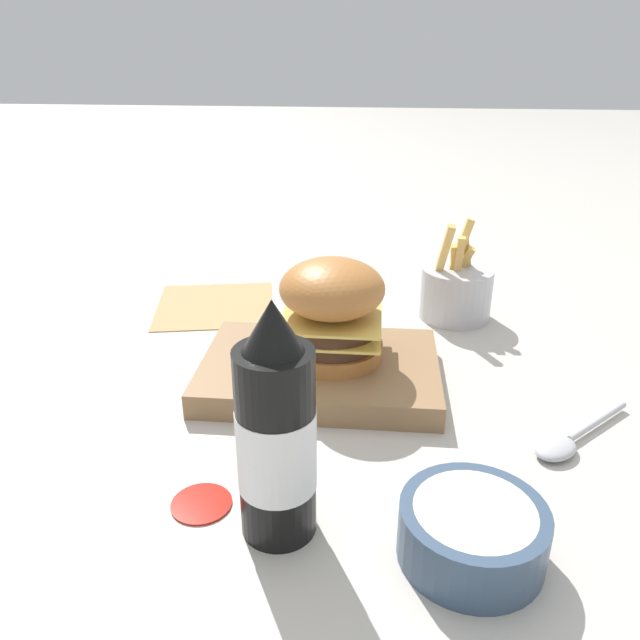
{
  "coord_description": "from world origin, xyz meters",
  "views": [
    {
      "loc": [
        -0.04,
        0.64,
        0.37
      ],
      "look_at": [
        0.02,
        0.01,
        0.08
      ],
      "focal_mm": 35.0,
      "sensor_mm": 36.0,
      "label": 1
    }
  ],
  "objects_px": {
    "fries_basket": "(456,291)",
    "spoon": "(564,443)",
    "ketchup_bottle": "(276,436)",
    "side_bowl": "(472,531)",
    "serving_board": "(320,371)",
    "burger": "(332,310)"
  },
  "relations": [
    {
      "from": "side_bowl",
      "to": "serving_board",
      "type": "bearing_deg",
      "value": -61.21
    },
    {
      "from": "fries_basket",
      "to": "ketchup_bottle",
      "type": "bearing_deg",
      "value": 67.15
    },
    {
      "from": "side_bowl",
      "to": "ketchup_bottle",
      "type": "bearing_deg",
      "value": -6.58
    },
    {
      "from": "serving_board",
      "to": "fries_basket",
      "type": "xyz_separation_m",
      "value": [
        -0.17,
        -0.2,
        0.03
      ]
    },
    {
      "from": "fries_basket",
      "to": "side_bowl",
      "type": "bearing_deg",
      "value": 85.82
    },
    {
      "from": "serving_board",
      "to": "ketchup_bottle",
      "type": "xyz_separation_m",
      "value": [
        0.01,
        0.24,
        0.07
      ]
    },
    {
      "from": "burger",
      "to": "ketchup_bottle",
      "type": "height_order",
      "value": "ketchup_bottle"
    },
    {
      "from": "serving_board",
      "to": "fries_basket",
      "type": "distance_m",
      "value": 0.27
    },
    {
      "from": "burger",
      "to": "side_bowl",
      "type": "relative_size",
      "value": 1.04
    },
    {
      "from": "burger",
      "to": "fries_basket",
      "type": "distance_m",
      "value": 0.26
    },
    {
      "from": "serving_board",
      "to": "spoon",
      "type": "xyz_separation_m",
      "value": [
        -0.25,
        0.11,
        -0.01
      ]
    },
    {
      "from": "fries_basket",
      "to": "side_bowl",
      "type": "height_order",
      "value": "fries_basket"
    },
    {
      "from": "fries_basket",
      "to": "side_bowl",
      "type": "relative_size",
      "value": 1.27
    },
    {
      "from": "spoon",
      "to": "fries_basket",
      "type": "bearing_deg",
      "value": -119.59
    },
    {
      "from": "ketchup_bottle",
      "to": "side_bowl",
      "type": "distance_m",
      "value": 0.17
    },
    {
      "from": "burger",
      "to": "fries_basket",
      "type": "bearing_deg",
      "value": -129.78
    },
    {
      "from": "fries_basket",
      "to": "serving_board",
      "type": "bearing_deg",
      "value": 49.22
    },
    {
      "from": "serving_board",
      "to": "spoon",
      "type": "bearing_deg",
      "value": 156.75
    },
    {
      "from": "side_bowl",
      "to": "spoon",
      "type": "relative_size",
      "value": 0.91
    },
    {
      "from": "fries_basket",
      "to": "spoon",
      "type": "bearing_deg",
      "value": 103.68
    },
    {
      "from": "ketchup_bottle",
      "to": "side_bowl",
      "type": "height_order",
      "value": "ketchup_bottle"
    },
    {
      "from": "side_bowl",
      "to": "fries_basket",
      "type": "bearing_deg",
      "value": -94.18
    }
  ]
}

